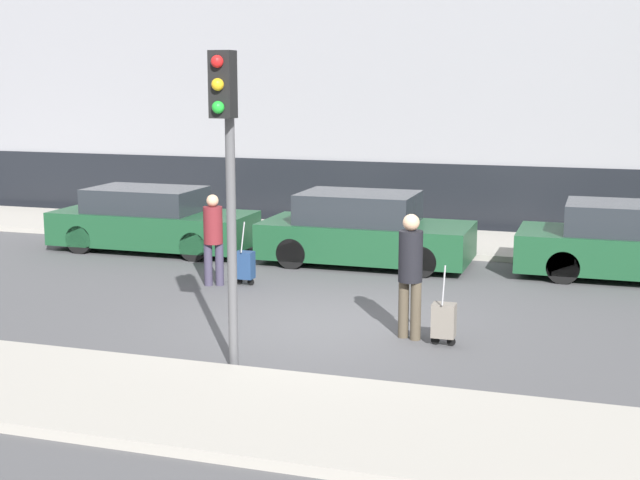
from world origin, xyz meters
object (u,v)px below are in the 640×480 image
object	(u,v)px
parked_car_1	(364,231)
trolley_right	(444,320)
pedestrian_left	(213,234)
pedestrian_right	(410,268)
traffic_light	(226,147)
parked_car_0	(152,221)
trolley_left	(245,265)

from	to	relation	value
parked_car_1	trolley_right	size ratio (longest dim) A/B	3.63
pedestrian_left	pedestrian_right	size ratio (longest dim) A/B	0.91
parked_car_1	traffic_light	bearing A→B (deg)	-89.32
parked_car_0	pedestrian_left	size ratio (longest dim) A/B	2.61
parked_car_0	pedestrian_right	bearing A→B (deg)	-35.68
pedestrian_right	traffic_light	distance (m)	3.31
parked_car_1	trolley_left	bearing A→B (deg)	-122.92
pedestrian_right	trolley_left	bearing A→B (deg)	-15.22
pedestrian_left	trolley_left	bearing A→B (deg)	179.94
trolley_left	trolley_right	bearing A→B (deg)	-32.29
pedestrian_right	parked_car_1	bearing A→B (deg)	-48.98
traffic_light	trolley_right	bearing A→B (deg)	38.08
pedestrian_left	trolley_left	world-z (taller)	pedestrian_left
parked_car_1	pedestrian_right	bearing A→B (deg)	-67.77
pedestrian_left	trolley_left	xyz separation A→B (m)	(0.51, 0.20, -0.57)
parked_car_1	pedestrian_left	world-z (taller)	pedestrian_left
parked_car_1	traffic_light	xyz separation A→B (m)	(0.08, -6.84, 2.17)
trolley_left	trolley_right	distance (m)	4.77
trolley_right	pedestrian_left	bearing A→B (deg)	152.68
pedestrian_left	pedestrian_right	bearing A→B (deg)	130.10
trolley_right	parked_car_0	bearing A→B (deg)	145.36
trolley_right	traffic_light	distance (m)	3.92
pedestrian_right	traffic_light	world-z (taller)	traffic_light
parked_car_0	parked_car_1	distance (m)	4.72
parked_car_0	pedestrian_left	distance (m)	3.74
parked_car_0	trolley_right	xyz separation A→B (m)	(7.20, -4.97, -0.28)
pedestrian_right	trolley_right	world-z (taller)	pedestrian_right
parked_car_1	trolley_right	distance (m)	5.55
pedestrian_right	pedestrian_left	bearing A→B (deg)	-9.54
parked_car_0	traffic_light	world-z (taller)	traffic_light
parked_car_0	trolley_right	world-z (taller)	parked_car_0
pedestrian_left	traffic_light	world-z (taller)	traffic_light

